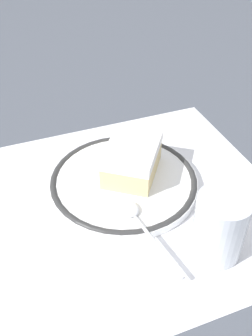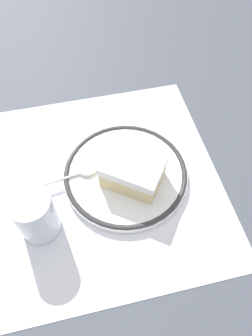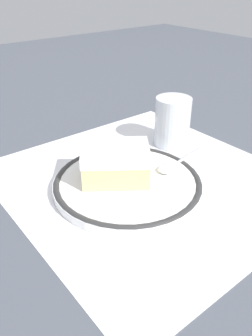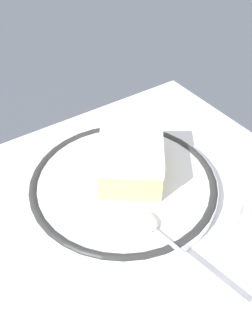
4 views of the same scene
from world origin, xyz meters
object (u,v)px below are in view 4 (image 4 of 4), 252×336
at_px(spoon, 158,232).
at_px(cake_slice, 131,155).
at_px(plate, 126,183).
at_px(napkin, 171,331).

bearing_deg(spoon, cake_slice, 162.04).
bearing_deg(plate, spoon, -11.56).
xyz_separation_m(spoon, napkin, (0.08, -0.05, -0.02)).
relative_size(plate, spoon, 1.56).
relative_size(cake_slice, napkin, 0.98).
xyz_separation_m(cake_slice, napkin, (0.18, -0.08, -0.04)).
height_order(cake_slice, napkin, cake_slice).
bearing_deg(napkin, spoon, 149.29).
relative_size(cake_slice, spoon, 0.85).
xyz_separation_m(plate, cake_slice, (-0.01, 0.01, 0.03)).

